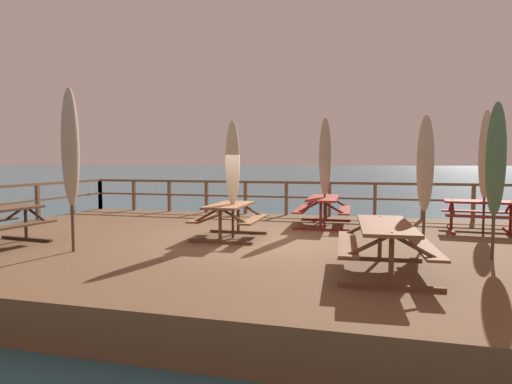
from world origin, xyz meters
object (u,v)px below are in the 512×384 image
(picnic_table_front_right, at_px, (481,210))
(picnic_table_mid_centre, at_px, (230,214))
(patio_umbrella_tall_back_left, at_px, (425,164))
(patio_umbrella_tall_back_right, at_px, (325,157))
(picnic_table_front_left, at_px, (385,237))
(patio_umbrella_tall_mid_left, at_px, (233,163))
(patio_umbrella_short_front, at_px, (496,160))
(patio_umbrella_tall_front, at_px, (70,148))
(patio_umbrella_short_mid, at_px, (486,155))
(picnic_table_back_left, at_px, (324,205))

(picnic_table_front_right, height_order, picnic_table_mid_centre, same)
(picnic_table_front_right, distance_m, picnic_table_mid_centre, 6.09)
(patio_umbrella_tall_back_left, bearing_deg, patio_umbrella_tall_back_right, 129.57)
(picnic_table_front_left, relative_size, patio_umbrella_tall_mid_left, 0.83)
(patio_umbrella_tall_mid_left, bearing_deg, patio_umbrella_short_front, -10.24)
(patio_umbrella_tall_front, bearing_deg, picnic_table_front_left, -1.41)
(picnic_table_front_left, distance_m, patio_umbrella_tall_front, 5.85)
(picnic_table_front_right, bearing_deg, patio_umbrella_short_mid, -33.82)
(picnic_table_back_left, distance_m, patio_umbrella_tall_front, 6.42)
(patio_umbrella_tall_mid_left, bearing_deg, picnic_table_mid_centre, -173.61)
(picnic_table_front_left, distance_m, patio_umbrella_tall_back_left, 2.48)
(picnic_table_front_right, xyz_separation_m, patio_umbrella_tall_front, (-8.07, -4.46, 1.42))
(picnic_table_back_left, distance_m, patio_umbrella_tall_back_left, 3.63)
(patio_umbrella_tall_mid_left, bearing_deg, picnic_table_front_right, 22.52)
(patio_umbrella_short_mid, relative_size, patio_umbrella_tall_back_left, 1.12)
(picnic_table_back_left, xyz_separation_m, patio_umbrella_tall_mid_left, (-1.77, -2.44, 1.10))
(picnic_table_front_right, bearing_deg, patio_umbrella_tall_back_right, 178.15)
(picnic_table_front_right, relative_size, patio_umbrella_tall_front, 0.57)
(patio_umbrella_short_mid, bearing_deg, patio_umbrella_tall_front, -151.46)
(patio_umbrella_tall_front, height_order, patio_umbrella_tall_back_left, patio_umbrella_tall_front)
(patio_umbrella_tall_back_left, bearing_deg, patio_umbrella_tall_mid_left, 176.97)
(patio_umbrella_short_front, bearing_deg, picnic_table_front_left, -143.13)
(picnic_table_back_left, xyz_separation_m, patio_umbrella_short_front, (3.26, -3.35, 1.17))
(picnic_table_back_left, distance_m, patio_umbrella_short_front, 4.82)
(patio_umbrella_short_mid, bearing_deg, picnic_table_front_left, -118.21)
(picnic_table_front_left, height_order, patio_umbrella_tall_back_left, patio_umbrella_tall_back_left)
(picnic_table_front_right, xyz_separation_m, picnic_table_back_left, (-3.80, 0.14, 0.02))
(picnic_table_back_left, bearing_deg, patio_umbrella_short_front, -45.82)
(patio_umbrella_short_mid, distance_m, patio_umbrella_short_front, 3.24)
(patio_umbrella_tall_back_right, bearing_deg, patio_umbrella_tall_back_left, -50.43)
(picnic_table_mid_centre, distance_m, patio_umbrella_tall_mid_left, 1.12)
(picnic_table_mid_centre, relative_size, patio_umbrella_tall_mid_left, 0.65)
(picnic_table_front_left, height_order, patio_umbrella_tall_back_right, patio_umbrella_tall_back_right)
(patio_umbrella_tall_mid_left, bearing_deg, patio_umbrella_tall_back_right, 53.54)
(patio_umbrella_short_mid, xyz_separation_m, patio_umbrella_short_front, (-0.60, -3.18, -0.13))
(picnic_table_back_left, distance_m, patio_umbrella_tall_mid_left, 3.21)
(picnic_table_front_left, height_order, patio_umbrella_short_front, patio_umbrella_short_front)
(patio_umbrella_short_mid, xyz_separation_m, patio_umbrella_tall_front, (-8.13, -4.42, 0.10))
(patio_umbrella_short_mid, height_order, patio_umbrella_tall_mid_left, patio_umbrella_short_mid)
(patio_umbrella_short_mid, bearing_deg, picnic_table_back_left, 177.42)
(picnic_table_back_left, bearing_deg, patio_umbrella_short_mid, -2.58)
(patio_umbrella_tall_back_right, xyz_separation_m, patio_umbrella_short_front, (3.23, -3.34, -0.09))
(picnic_table_back_left, relative_size, patio_umbrella_tall_mid_left, 0.84)
(patio_umbrella_short_mid, height_order, patio_umbrella_tall_front, patio_umbrella_tall_front)
(patio_umbrella_short_mid, relative_size, patio_umbrella_tall_front, 0.95)
(patio_umbrella_short_mid, distance_m, patio_umbrella_tall_mid_left, 6.07)
(picnic_table_mid_centre, bearing_deg, patio_umbrella_tall_front, -138.60)
(patio_umbrella_tall_mid_left, bearing_deg, patio_umbrella_tall_front, -139.29)
(picnic_table_mid_centre, bearing_deg, patio_umbrella_short_front, -10.02)
(patio_umbrella_tall_mid_left, bearing_deg, patio_umbrella_tall_back_left, -3.03)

